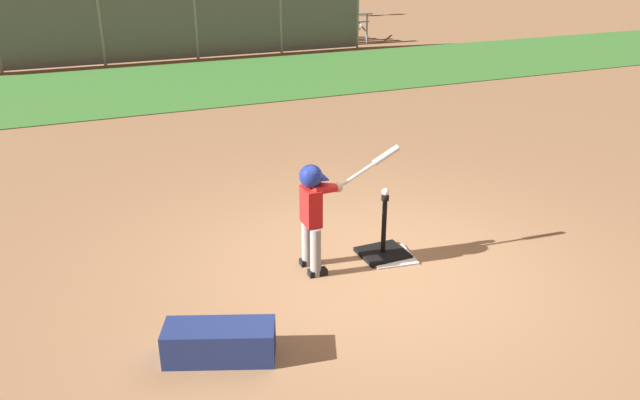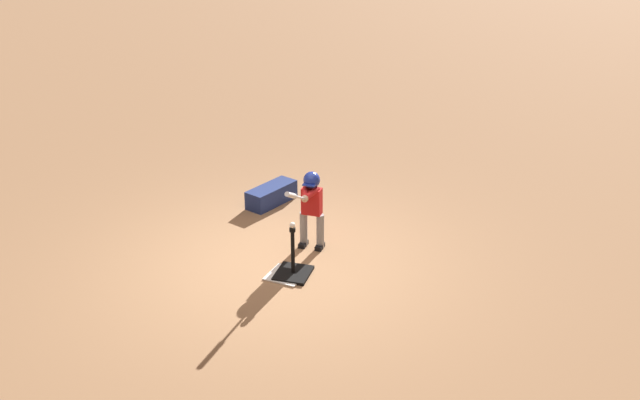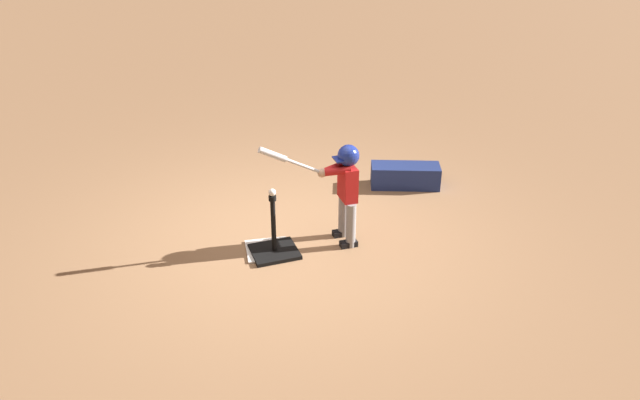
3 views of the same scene
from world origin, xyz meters
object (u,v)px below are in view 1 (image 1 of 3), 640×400
(batter_child, at_px, (315,204))
(equipment_bag, at_px, (220,342))
(batting_tee, at_px, (383,248))
(bleachers_right_center, at_px, (311,28))
(baseball, at_px, (385,192))

(batter_child, xyz_separation_m, equipment_bag, (-1.22, -0.99, -0.55))
(batting_tee, height_order, batter_child, batter_child)
(bleachers_right_center, bearing_deg, baseball, -110.11)
(baseball, bearing_deg, bleachers_right_center, 69.89)
(bleachers_right_center, distance_m, equipment_bag, 16.28)
(batter_child, height_order, baseball, batter_child)
(batting_tee, height_order, bleachers_right_center, bleachers_right_center)
(batter_child, bearing_deg, bleachers_right_center, 67.17)
(baseball, xyz_separation_m, bleachers_right_center, (5.02, 13.72, -0.24))
(batter_child, relative_size, equipment_bag, 1.39)
(baseball, height_order, bleachers_right_center, bleachers_right_center)
(baseball, bearing_deg, batting_tee, 0.00)
(batter_child, height_order, equipment_bag, batter_child)
(bleachers_right_center, height_order, equipment_bag, bleachers_right_center)
(bleachers_right_center, xyz_separation_m, equipment_bag, (-6.99, -14.70, -0.32))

